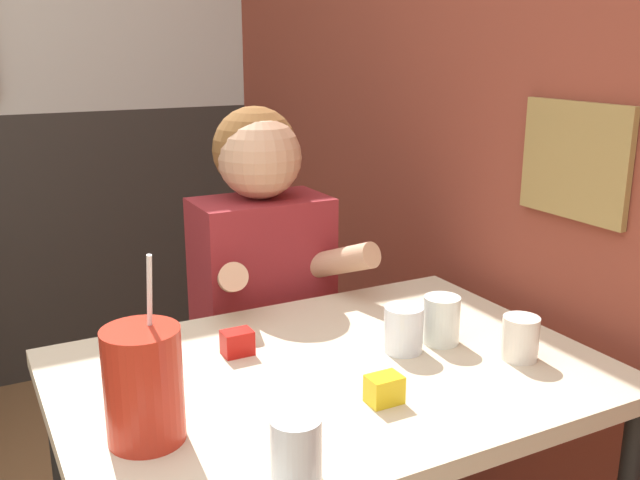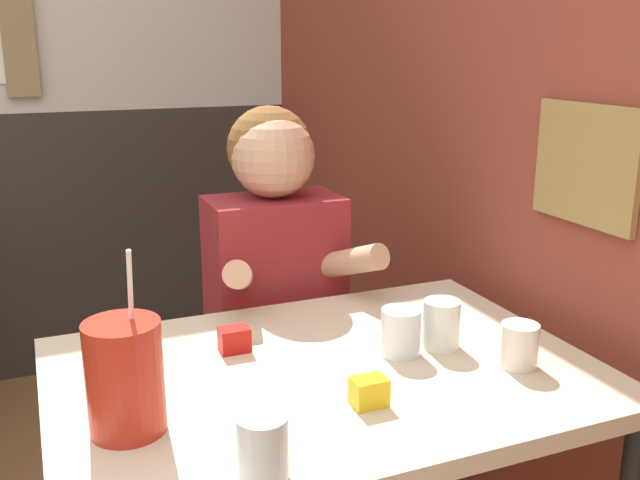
% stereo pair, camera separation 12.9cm
% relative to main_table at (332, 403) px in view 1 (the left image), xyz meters
% --- Properties ---
extents(brick_wall_right, '(0.08, 4.24, 2.70)m').
position_rel_main_table_xyz_m(brick_wall_right, '(0.61, 0.74, 0.66)').
color(brick_wall_right, brown).
rests_on(brick_wall_right, ground_plane).
extents(main_table, '(1.02, 0.72, 0.76)m').
position_rel_main_table_xyz_m(main_table, '(0.00, 0.00, 0.00)').
color(main_table, beige).
rests_on(main_table, ground_plane).
extents(person_seated, '(0.42, 0.41, 1.22)m').
position_rel_main_table_xyz_m(person_seated, '(0.08, 0.52, -0.04)').
color(person_seated, maroon).
rests_on(person_seated, ground_plane).
extents(cocktail_pitcher, '(0.12, 0.12, 0.31)m').
position_rel_main_table_xyz_m(cocktail_pitcher, '(-0.38, -0.09, 0.17)').
color(cocktail_pitcher, '#B22819').
rests_on(cocktail_pitcher, main_table).
extents(glass_near_pitcher, '(0.08, 0.08, 0.09)m').
position_rel_main_table_xyz_m(glass_near_pitcher, '(0.16, 0.00, 0.12)').
color(glass_near_pitcher, silver).
rests_on(glass_near_pitcher, main_table).
extents(glass_center, '(0.08, 0.08, 0.10)m').
position_rel_main_table_xyz_m(glass_center, '(0.26, -0.00, 0.12)').
color(glass_center, silver).
rests_on(glass_center, main_table).
extents(glass_far_side, '(0.07, 0.07, 0.09)m').
position_rel_main_table_xyz_m(glass_far_side, '(0.35, -0.14, 0.12)').
color(glass_far_side, silver).
rests_on(glass_far_side, main_table).
extents(glass_by_brick, '(0.07, 0.07, 0.10)m').
position_rel_main_table_xyz_m(glass_by_brick, '(-0.22, -0.30, 0.12)').
color(glass_by_brick, silver).
rests_on(glass_by_brick, main_table).
extents(condiment_ketchup, '(0.06, 0.04, 0.05)m').
position_rel_main_table_xyz_m(condiment_ketchup, '(-0.14, 0.14, 0.10)').
color(condiment_ketchup, '#B7140F').
rests_on(condiment_ketchup, main_table).
extents(condiment_mustard, '(0.06, 0.04, 0.05)m').
position_rel_main_table_xyz_m(condiment_mustard, '(0.01, -0.16, 0.10)').
color(condiment_mustard, yellow).
rests_on(condiment_mustard, main_table).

